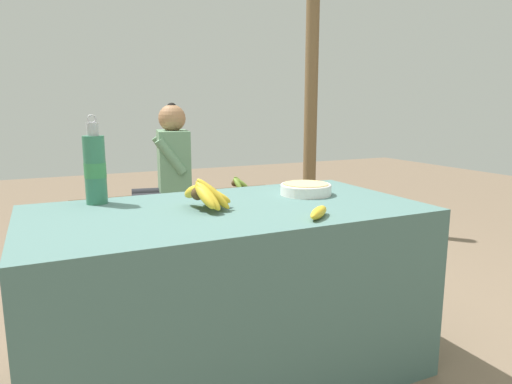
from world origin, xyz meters
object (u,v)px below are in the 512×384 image
Objects in this scene: banana_bunch_ripe at (206,193)px; water_bottle at (95,168)px; support_post_far at (311,95)px; wooden_bench at (182,206)px; loose_banana_front at (319,212)px; serving_bowl at (306,188)px; seated_vendor at (166,171)px; banana_bunch_green at (238,183)px.

banana_bunch_ripe is 0.72× the size of water_bottle.
support_post_far reaches higher than banana_bunch_ripe.
water_bottle is 0.24× the size of wooden_bench.
wooden_bench is (0.02, 1.76, -0.33)m from loose_banana_front.
water_bottle is at bearing -119.91° from wooden_bench.
seated_vendor is at bearing 101.44° from serving_bowl.
seated_vendor is at bearing 63.71° from water_bottle.
serving_bowl is 0.15× the size of wooden_bench.
loose_banana_front is at bearing -121.27° from support_post_far.
loose_banana_front is at bearing 103.04° from seated_vendor.
banana_bunch_ripe is 1.17× the size of banana_bunch_green.
loose_banana_front is 0.10× the size of wooden_bench.
loose_banana_front is 1.83m from banana_bunch_green.
wooden_bench is (-0.17, 1.38, -0.34)m from serving_bowl.
banana_bunch_green is (0.45, 1.77, -0.20)m from loose_banana_front.
banana_bunch_ripe is 1.47m from seated_vendor.
wooden_bench is at bearing -179.68° from banana_bunch_green.
banana_bunch_ripe is 0.17× the size of wooden_bench.
support_post_far is at bearing 17.66° from wooden_bench.
seated_vendor is (-0.11, -0.02, 0.26)m from wooden_bench.
banana_bunch_ripe is at bearing -117.14° from banana_bunch_green.
water_bottle is at bearing 167.05° from serving_bowl.
support_post_far reaches higher than seated_vendor.
serving_bowl is at bearing -83.10° from wooden_bench.
support_post_far is (1.63, 1.89, 0.42)m from banana_bunch_ripe.
banana_bunch_green is (0.26, 1.38, -0.20)m from serving_bowl.
banana_bunch_green is at bearing -167.24° from seated_vendor.
loose_banana_front is 0.13× the size of seated_vendor.
support_post_far is at bearing 58.73° from loose_banana_front.
loose_banana_front is 0.65× the size of banana_bunch_green.
banana_bunch_green is (1.11, 1.19, -0.32)m from water_bottle.
water_bottle is 1.44m from wooden_bench.
seated_vendor is 0.47× the size of support_post_far.
water_bottle is (-0.85, 0.20, 0.11)m from serving_bowl.
water_bottle reaches higher than serving_bowl.
loose_banana_front is 2.59m from support_post_far.
support_post_far reaches higher than banana_bunch_green.
seated_vendor is (0.57, 1.16, -0.19)m from water_bottle.
loose_banana_front is 1.74m from seated_vendor.
water_bottle is 2.47× the size of loose_banana_front.
banana_bunch_green reaches higher than wooden_bench.
banana_bunch_ripe is at bearing -169.33° from serving_bowl.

